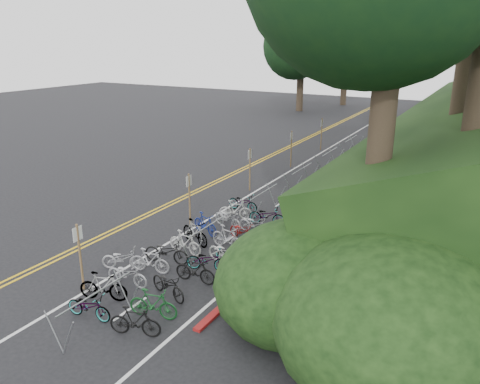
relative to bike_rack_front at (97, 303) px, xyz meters
name	(u,v)px	position (x,y,z in m)	size (l,w,h in m)	color
ground	(105,263)	(-3.03, 3.29, -0.89)	(120.00, 120.00, 0.00)	black
road_markings	(243,195)	(-2.40, 13.39, -0.89)	(7.47, 80.00, 0.01)	gold
red_curb	(340,198)	(2.67, 15.29, -0.84)	(0.25, 28.00, 0.10)	maroon
bike_rack_front	(97,303)	(0.00, 0.00, 0.00)	(1.17, 2.92, 1.24)	gray
bike_racks_rest	(302,173)	(-0.03, 16.29, -0.04)	(1.14, 23.00, 1.17)	gray
signpost_near	(80,253)	(-2.22, 1.48, 0.51)	(0.08, 0.40, 2.46)	brown
signposts_rest	(272,156)	(-2.43, 17.29, 0.54)	(0.08, 18.40, 2.50)	brown
bike_front	(123,258)	(-2.08, 3.33, -0.47)	(1.62, 0.57, 0.85)	#9E9EA3
bike_valet	(199,247)	(-0.09, 5.53, -0.42)	(3.33, 12.57, 1.07)	slate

